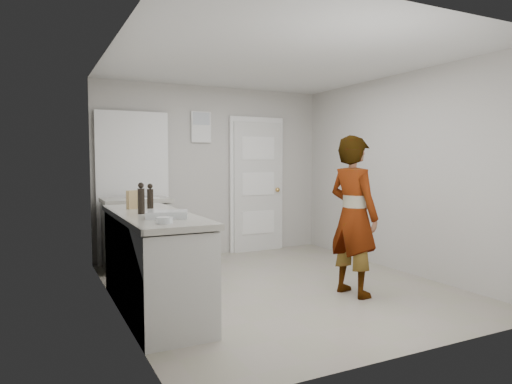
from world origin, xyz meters
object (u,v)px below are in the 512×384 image
cake_mix_box (132,200)px  oil_cruet_b (141,199)px  egg_bowl (165,220)px  person (353,216)px  spice_jar (149,202)px  oil_cruet_a (150,197)px  baking_dish (167,215)px

cake_mix_box → oil_cruet_b: bearing=-115.0°
cake_mix_box → egg_bowl: cake_mix_box is taller
person → egg_bowl: size_ratio=13.23×
oil_cruet_b → spice_jar: bearing=71.7°
spice_jar → oil_cruet_a: 0.33m
cake_mix_box → oil_cruet_b: oil_cruet_b is taller
cake_mix_box → spice_jar: bearing=26.9°
person → oil_cruet_b: 2.16m
oil_cruet_b → baking_dish: size_ratio=0.72×
spice_jar → oil_cruet_a: oil_cruet_a is taller
oil_cruet_b → oil_cruet_a: bearing=67.0°
baking_dish → oil_cruet_b: bearing=108.4°
person → spice_jar: 2.19m
oil_cruet_a → spice_jar: bearing=78.8°
person → oil_cruet_a: size_ratio=6.56×
person → oil_cruet_a: bearing=57.2°
spice_jar → baking_dish: (-0.12, -1.15, -0.01)m
baking_dish → cake_mix_box: bearing=97.8°
cake_mix_box → oil_cruet_a: (0.17, -0.03, 0.03)m
cake_mix_box → baking_dish: 0.88m
oil_cruet_a → baking_dish: (-0.05, -0.84, -0.09)m
spice_jar → oil_cruet_b: (-0.25, -0.75, 0.10)m
spice_jar → oil_cruet_b: oil_cruet_b is taller
person → spice_jar: (-1.86, 1.15, 0.13)m
baking_dish → egg_bowl: baking_dish is taller
spice_jar → oil_cruet_b: 0.80m
cake_mix_box → baking_dish: (0.12, -0.87, -0.07)m
person → oil_cruet_b: person is taller
egg_bowl → oil_cruet_b: bearing=92.0°
person → cake_mix_box: bearing=58.2°
baking_dish → egg_bowl: (-0.11, -0.31, -0.00)m
egg_bowl → person: bearing=8.7°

